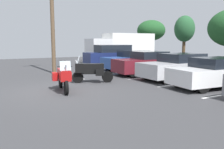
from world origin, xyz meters
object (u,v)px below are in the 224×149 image
at_px(car_silver, 178,67).
at_px(utility_pole, 52,7).
at_px(car_navy, 110,56).
at_px(car_blue, 131,61).
at_px(motorcycle_touring, 63,77).
at_px(car_white, 215,73).
at_px(car_maroon, 147,63).
at_px(motorcycle_second, 91,70).
at_px(box_truck, 121,47).

height_order(car_silver, utility_pole, utility_pole).
height_order(car_navy, car_blue, car_navy).
distance_m(car_silver, utility_pole, 9.09).
height_order(motorcycle_touring, car_white, car_white).
distance_m(car_blue, car_maroon, 2.70).
relative_size(motorcycle_second, car_maroon, 0.46).
bearing_deg(car_white, car_maroon, -178.17).
xyz_separation_m(car_maroon, utility_pole, (-3.53, -5.36, 3.77)).
height_order(car_maroon, car_white, car_maroon).
xyz_separation_m(car_silver, box_truck, (-10.91, 2.71, 0.86)).
height_order(motorcycle_touring, car_blue, car_blue).
bearing_deg(utility_pole, motorcycle_touring, -11.23).
bearing_deg(utility_pole, motorcycle_second, 9.05).
bearing_deg(motorcycle_touring, car_silver, 90.91).
height_order(motorcycle_second, car_maroon, car_maroon).
height_order(car_maroon, box_truck, box_truck).
relative_size(car_silver, utility_pole, 0.53).
distance_m(car_blue, utility_pole, 6.96).
relative_size(car_navy, car_maroon, 0.95).
height_order(car_silver, car_white, car_silver).
bearing_deg(motorcycle_touring, car_blue, 126.88).
bearing_deg(car_silver, utility_pole, -136.54).
xyz_separation_m(car_navy, utility_pole, (2.04, -5.53, 3.57)).
bearing_deg(car_maroon, motorcycle_touring, -68.59).
bearing_deg(car_maroon, box_truck, 160.21).
bearing_deg(car_silver, car_white, -3.42).
height_order(car_maroon, utility_pole, utility_pole).
xyz_separation_m(car_silver, car_white, (2.68, -0.16, -0.04)).
distance_m(motorcycle_second, car_white, 6.25).
relative_size(car_blue, box_truck, 0.64).
height_order(car_navy, utility_pole, utility_pole).
xyz_separation_m(motorcycle_touring, car_maroon, (-2.58, 6.58, 0.10)).
xyz_separation_m(car_navy, car_blue, (2.91, 0.25, -0.22)).
xyz_separation_m(car_silver, utility_pole, (-6.00, -5.69, 3.77)).
relative_size(motorcycle_touring, car_navy, 0.53).
distance_m(motorcycle_touring, motorcycle_second, 2.43).
distance_m(car_silver, box_truck, 11.27).
xyz_separation_m(car_blue, utility_pole, (-0.87, -5.78, 3.79)).
distance_m(motorcycle_touring, car_maroon, 7.07).
distance_m(motorcycle_second, car_blue, 6.31).
xyz_separation_m(car_navy, box_truck, (-2.86, 2.87, 0.65)).
relative_size(car_navy, car_white, 0.92).
relative_size(car_blue, car_silver, 0.97).
bearing_deg(motorcycle_second, car_navy, 144.48).
distance_m(car_silver, car_white, 2.68).
bearing_deg(car_navy, car_blue, 4.92).
xyz_separation_m(motorcycle_second, utility_pole, (-4.67, -0.74, 3.85)).
bearing_deg(box_truck, car_navy, -45.08).
xyz_separation_m(car_white, utility_pole, (-8.68, -5.53, 3.82)).
relative_size(car_blue, car_white, 0.95).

